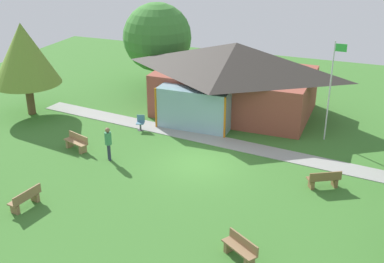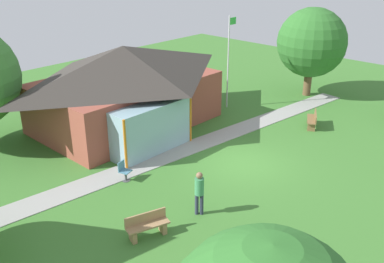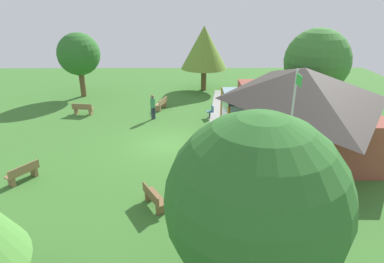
{
  "view_description": "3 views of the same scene",
  "coord_description": "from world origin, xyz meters",
  "px_view_note": "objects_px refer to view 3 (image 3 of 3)",
  "views": [
    {
      "loc": [
        7.65,
        -20.47,
        11.22
      ],
      "look_at": [
        -0.87,
        1.24,
        1.07
      ],
      "focal_mm": 46.22,
      "sensor_mm": 36.0,
      "label": 1
    },
    {
      "loc": [
        -14.64,
        -10.47,
        9.27
      ],
      "look_at": [
        -0.72,
        2.41,
        1.1
      ],
      "focal_mm": 41.19,
      "sensor_mm": 36.0,
      "label": 2
    },
    {
      "loc": [
        17.38,
        1.23,
        7.95
      ],
      "look_at": [
        0.26,
        1.37,
        0.92
      ],
      "focal_mm": 30.94,
      "sensor_mm": 36.0,
      "label": 3
    }
  ],
  "objects_px": {
    "pavilion": "(298,104)",
    "bench_mid_left": "(162,104)",
    "flagpole": "(290,131)",
    "tree_west_hedge": "(204,48)",
    "visitor_strolling_lawn": "(153,105)",
    "tree_behind_pavilion_left": "(317,61)",
    "bench_front_left": "(83,109)",
    "bench_front_right": "(23,173)",
    "tree_lawn_corner": "(79,54)",
    "tree_east_hedge": "(256,202)",
    "patio_chair_west": "(211,112)",
    "bench_mid_right": "(154,198)"
  },
  "relations": [
    {
      "from": "flagpole",
      "to": "patio_chair_west",
      "type": "relative_size",
      "value": 6.39
    },
    {
      "from": "bench_mid_left",
      "to": "tree_west_hedge",
      "type": "xyz_separation_m",
      "value": [
        -5.53,
        3.39,
        3.38
      ]
    },
    {
      "from": "tree_west_hedge",
      "to": "bench_mid_left",
      "type": "bearing_deg",
      "value": -31.52
    },
    {
      "from": "flagpole",
      "to": "tree_lawn_corner",
      "type": "distance_m",
      "value": 20.23
    },
    {
      "from": "bench_front_right",
      "to": "tree_west_hedge",
      "type": "xyz_separation_m",
      "value": [
        -16.05,
        8.96,
        3.38
      ]
    },
    {
      "from": "bench_mid_left",
      "to": "bench_front_left",
      "type": "distance_m",
      "value": 5.71
    },
    {
      "from": "bench_front_left",
      "to": "visitor_strolling_lawn",
      "type": "height_order",
      "value": "visitor_strolling_lawn"
    },
    {
      "from": "bench_mid_right",
      "to": "patio_chair_west",
      "type": "bearing_deg",
      "value": 134.77
    },
    {
      "from": "bench_mid_right",
      "to": "bench_front_left",
      "type": "bearing_deg",
      "value": 178.82
    },
    {
      "from": "visitor_strolling_lawn",
      "to": "tree_east_hedge",
      "type": "height_order",
      "value": "tree_east_hedge"
    },
    {
      "from": "tree_lawn_corner",
      "to": "tree_behind_pavilion_left",
      "type": "height_order",
      "value": "tree_behind_pavilion_left"
    },
    {
      "from": "tree_east_hedge",
      "to": "tree_behind_pavilion_left",
      "type": "xyz_separation_m",
      "value": [
        -18.02,
        7.91,
        0.01
      ]
    },
    {
      "from": "flagpole",
      "to": "tree_west_hedge",
      "type": "relative_size",
      "value": 0.98
    },
    {
      "from": "flagpole",
      "to": "tree_behind_pavilion_left",
      "type": "xyz_separation_m",
      "value": [
        -12.63,
        5.52,
        0.42
      ]
    },
    {
      "from": "tree_east_hedge",
      "to": "tree_behind_pavilion_left",
      "type": "bearing_deg",
      "value": 156.3
    },
    {
      "from": "pavilion",
      "to": "bench_front_right",
      "type": "height_order",
      "value": "pavilion"
    },
    {
      "from": "tree_lawn_corner",
      "to": "pavilion",
      "type": "bearing_deg",
      "value": 57.94
    },
    {
      "from": "pavilion",
      "to": "patio_chair_west",
      "type": "distance_m",
      "value": 6.47
    },
    {
      "from": "pavilion",
      "to": "visitor_strolling_lawn",
      "type": "bearing_deg",
      "value": -113.61
    },
    {
      "from": "visitor_strolling_lawn",
      "to": "tree_behind_pavilion_left",
      "type": "bearing_deg",
      "value": -27.9
    },
    {
      "from": "patio_chair_west",
      "to": "visitor_strolling_lawn",
      "type": "height_order",
      "value": "visitor_strolling_lawn"
    },
    {
      "from": "tree_east_hedge",
      "to": "patio_chair_west",
      "type": "bearing_deg",
      "value": -179.67
    },
    {
      "from": "tree_lawn_corner",
      "to": "bench_front_right",
      "type": "bearing_deg",
      "value": 5.61
    },
    {
      "from": "bench_mid_left",
      "to": "bench_front_left",
      "type": "height_order",
      "value": "same"
    },
    {
      "from": "bench_front_left",
      "to": "tree_east_hedge",
      "type": "height_order",
      "value": "tree_east_hedge"
    },
    {
      "from": "pavilion",
      "to": "bench_mid_left",
      "type": "height_order",
      "value": "pavilion"
    },
    {
      "from": "patio_chair_west",
      "to": "tree_behind_pavilion_left",
      "type": "xyz_separation_m",
      "value": [
        -2.6,
        8.0,
        3.04
      ]
    },
    {
      "from": "tree_west_hedge",
      "to": "tree_east_hedge",
      "type": "height_order",
      "value": "tree_east_hedge"
    },
    {
      "from": "visitor_strolling_lawn",
      "to": "tree_behind_pavilion_left",
      "type": "distance_m",
      "value": 12.58
    },
    {
      "from": "tree_west_hedge",
      "to": "visitor_strolling_lawn",
      "type": "bearing_deg",
      "value": -26.27
    },
    {
      "from": "bench_front_right",
      "to": "bench_mid_right",
      "type": "distance_m",
      "value": 6.56
    },
    {
      "from": "bench_front_left",
      "to": "visitor_strolling_lawn",
      "type": "relative_size",
      "value": 0.89
    },
    {
      "from": "bench_front_left",
      "to": "tree_behind_pavilion_left",
      "type": "xyz_separation_m",
      "value": [
        -1.88,
        17.17,
        3.05
      ]
    },
    {
      "from": "bench_mid_left",
      "to": "tree_behind_pavilion_left",
      "type": "distance_m",
      "value": 12.0
    },
    {
      "from": "flagpole",
      "to": "tree_east_hedge",
      "type": "height_order",
      "value": "tree_east_hedge"
    },
    {
      "from": "tree_east_hedge",
      "to": "tree_lawn_corner",
      "type": "bearing_deg",
      "value": -153.06
    },
    {
      "from": "pavilion",
      "to": "tree_east_hedge",
      "type": "xyz_separation_m",
      "value": [
        11.36,
        -4.59,
        1.19
      ]
    },
    {
      "from": "flagpole",
      "to": "bench_mid_right",
      "type": "height_order",
      "value": "flagpole"
    },
    {
      "from": "patio_chair_west",
      "to": "tree_behind_pavilion_left",
      "type": "relative_size",
      "value": 0.15
    },
    {
      "from": "bench_mid_right",
      "to": "flagpole",
      "type": "bearing_deg",
      "value": 66.82
    },
    {
      "from": "bench_front_left",
      "to": "visitor_strolling_lawn",
      "type": "bearing_deg",
      "value": -2.71
    },
    {
      "from": "pavilion",
      "to": "bench_front_left",
      "type": "height_order",
      "value": "pavilion"
    },
    {
      "from": "bench_front_left",
      "to": "tree_west_hedge",
      "type": "distance_m",
      "value": 11.71
    },
    {
      "from": "tree_lawn_corner",
      "to": "tree_behind_pavilion_left",
      "type": "xyz_separation_m",
      "value": [
        2.86,
        18.53,
        -0.08
      ]
    },
    {
      "from": "tree_west_hedge",
      "to": "tree_behind_pavilion_left",
      "type": "xyz_separation_m",
      "value": [
        4.85,
        8.19,
        -0.32
      ]
    },
    {
      "from": "flagpole",
      "to": "pavilion",
      "type": "bearing_deg",
      "value": 159.71
    },
    {
      "from": "pavilion",
      "to": "flagpole",
      "type": "height_order",
      "value": "flagpole"
    },
    {
      "from": "pavilion",
      "to": "tree_west_hedge",
      "type": "bearing_deg",
      "value": -157.06
    },
    {
      "from": "visitor_strolling_lawn",
      "to": "tree_behind_pavilion_left",
      "type": "height_order",
      "value": "tree_behind_pavilion_left"
    },
    {
      "from": "bench_front_left",
      "to": "patio_chair_west",
      "type": "relative_size",
      "value": 1.8
    }
  ]
}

